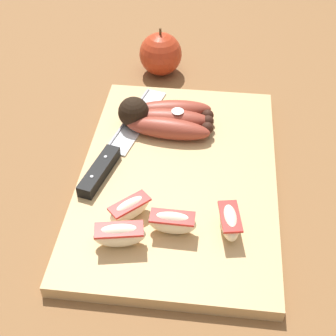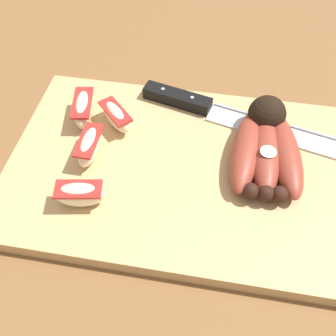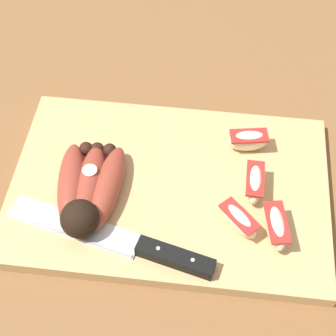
# 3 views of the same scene
# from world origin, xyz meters

# --- Properties ---
(ground_plane) EXTENTS (6.00, 6.00, 0.00)m
(ground_plane) POSITION_xyz_m (0.00, 0.00, 0.00)
(ground_plane) COLOR brown
(cutting_board) EXTENTS (0.44, 0.29, 0.02)m
(cutting_board) POSITION_xyz_m (-0.02, 0.01, 0.01)
(cutting_board) COLOR tan
(cutting_board) RESTS_ON ground_plane
(banana_bunch) EXTENTS (0.10, 0.16, 0.05)m
(banana_bunch) POSITION_xyz_m (0.09, 0.05, 0.04)
(banana_bunch) COLOR black
(banana_bunch) RESTS_ON cutting_board
(chefs_knife) EXTENTS (0.28, 0.09, 0.02)m
(chefs_knife) POSITION_xyz_m (0.01, 0.11, 0.03)
(chefs_knife) COLOR silver
(chefs_knife) RESTS_ON cutting_board
(apple_wedge_near) EXTENTS (0.06, 0.03, 0.03)m
(apple_wedge_near) POSITION_xyz_m (-0.12, -0.07, 0.04)
(apple_wedge_near) COLOR #F4E5C1
(apple_wedge_near) RESTS_ON cutting_board
(apple_wedge_middle) EXTENTS (0.04, 0.07, 0.04)m
(apple_wedge_middle) POSITION_xyz_m (-0.16, 0.07, 0.04)
(apple_wedge_middle) COLOR #F4E5C1
(apple_wedge_middle) RESTS_ON cutting_board
(apple_wedge_far) EXTENTS (0.02, 0.06, 0.03)m
(apple_wedge_far) POSITION_xyz_m (-0.13, 0.01, 0.04)
(apple_wedge_far) COLOR #F4E5C1
(apple_wedge_far) RESTS_ON cutting_board
(apple_wedge_extra) EXTENTS (0.06, 0.06, 0.03)m
(apple_wedge_extra) POSITION_xyz_m (-0.12, 0.07, 0.04)
(apple_wedge_extra) COLOR #F4E5C1
(apple_wedge_extra) RESTS_ON cutting_board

